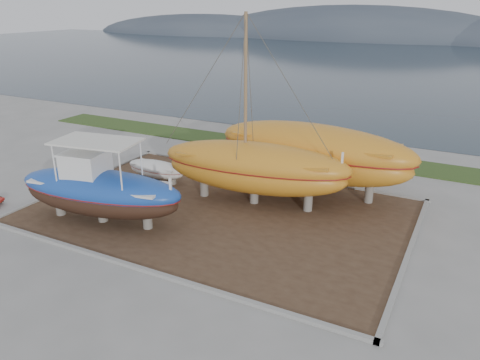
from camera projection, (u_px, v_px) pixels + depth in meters
The scene contains 10 objects.
ground at pixel (173, 247), 20.06m from camera, with size 140.00×140.00×0.00m, color gray.
dirt_patch at pixel (219, 212), 23.37m from camera, with size 18.00×12.00×0.06m, color #422D1E.
curb_frame at pixel (219, 211), 23.35m from camera, with size 18.60×12.60×0.15m, color gray, non-canonical shape.
grass_strip at pixel (300, 151), 32.90m from camera, with size 44.00×3.00×0.08m, color #284219.
sea at pixel (415, 64), 78.13m from camera, with size 260.00×100.00×0.04m, color #192833, non-canonical shape.
mountain_ridge at pixel (446, 41), 123.75m from camera, with size 200.00×36.00×20.00m, color #333D49, non-canonical shape.
blue_caique at pixel (99, 182), 21.64m from camera, with size 8.29×2.59×3.99m, color #1B48AA, non-canonical shape.
white_dinghy at pixel (156, 171), 27.16m from camera, with size 3.81×1.43×1.14m, color silver, non-canonical shape.
orange_sailboat at pixel (255, 114), 22.70m from camera, with size 9.82×2.89×9.39m, color #C37A1E, non-canonical shape.
orange_bare_hull at pixel (313, 159), 25.30m from camera, with size 11.09×3.33×3.64m, color #C37A1E, non-canonical shape.
Camera 1 is at (10.70, -14.39, 9.88)m, focal length 35.00 mm.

